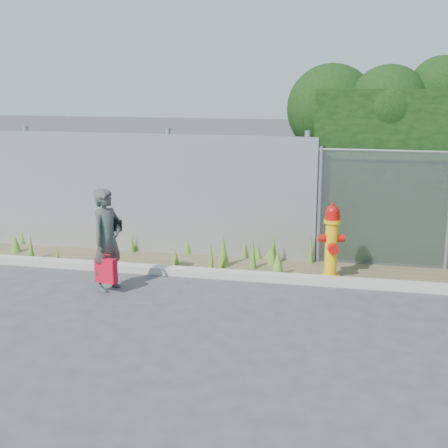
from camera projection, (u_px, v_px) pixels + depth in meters
ground at (224, 321)px, 8.38m from camera, size 80.00×80.00×0.00m
curb at (247, 276)px, 10.08m from camera, size 16.00×0.22×0.12m
weed_strip at (263, 259)px, 10.70m from camera, size 16.00×1.33×0.55m
corrugated_fence at (88, 192)px, 11.65m from camera, size 8.50×0.21×2.30m
fire_hydrant at (331, 243)px, 9.95m from camera, size 0.42×0.38×1.26m
woman at (107, 240)px, 9.45m from camera, size 0.55×0.67×1.58m
red_tote_bag at (106, 270)px, 9.39m from camera, size 0.34×0.12×0.44m
black_shoulder_bag at (115, 226)px, 9.55m from camera, size 0.22×0.09×0.17m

